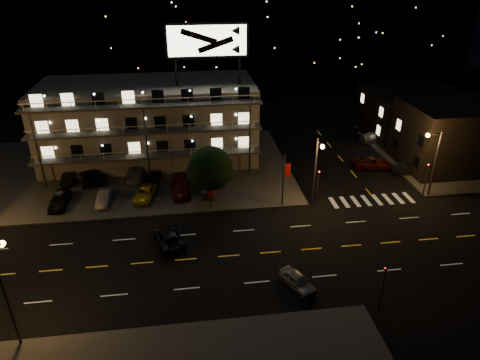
{
  "coord_description": "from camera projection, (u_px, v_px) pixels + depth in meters",
  "views": [
    {
      "loc": [
        -5.3,
        -32.24,
        24.63
      ],
      "look_at": [
        0.16,
        8.0,
        3.79
      ],
      "focal_mm": 32.0,
      "sensor_mm": 36.0,
      "label": 1
    }
  ],
  "objects": [
    {
      "name": "lot_car_0",
      "position": [
        59.0,
        200.0,
        47.62
      ],
      "size": [
        1.95,
        4.53,
        1.52
      ],
      "primitive_type": "imported",
      "rotation": [
        0.0,
        0.0,
        -0.03
      ],
      "color": "black",
      "rests_on": "curb_nw"
    },
    {
      "name": "tree",
      "position": [
        210.0,
        170.0,
        47.32
      ],
      "size": [
        5.2,
        5.01,
        6.55
      ],
      "color": "black",
      "rests_on": "curb_nw"
    },
    {
      "name": "road_car_west",
      "position": [
        169.0,
        237.0,
        41.54
      ],
      "size": [
        3.56,
        5.48,
        1.4
      ],
      "primitive_type": "imported",
      "rotation": [
        0.0,
        0.0,
        3.4
      ],
      "color": "black",
      "rests_on": "ground"
    },
    {
      "name": "lot_car_7",
      "position": [
        135.0,
        172.0,
        53.9
      ],
      "size": [
        2.26,
        5.2,
        1.49
      ],
      "primitive_type": "imported",
      "rotation": [
        0.0,
        0.0,
        3.11
      ],
      "color": "gray",
      "rests_on": "curb_nw"
    },
    {
      "name": "road_car_east",
      "position": [
        298.0,
        281.0,
        35.96
      ],
      "size": [
        2.94,
        4.04,
        1.28
      ],
      "primitive_type": "imported",
      "rotation": [
        0.0,
        0.0,
        0.43
      ],
      "color": "gray",
      "rests_on": "ground"
    },
    {
      "name": "signal_nw",
      "position": [
        318.0,
        183.0,
        47.69
      ],
      "size": [
        0.2,
        0.27,
        4.6
      ],
      "color": "#2D2D30",
      "rests_on": "ground"
    },
    {
      "name": "side_car_0",
      "position": [
        409.0,
        169.0,
        55.04
      ],
      "size": [
        4.45,
        2.2,
        1.4
      ],
      "primitive_type": "imported",
      "rotation": [
        0.0,
        0.0,
        1.4
      ],
      "color": "black",
      "rests_on": "ground"
    },
    {
      "name": "curb_ne",
      "position": [
        434.0,
        153.0,
        61.48
      ],
      "size": [
        16.0,
        24.0,
        0.15
      ],
      "primitive_type": "cube",
      "color": "#3E3E3B",
      "rests_on": "ground"
    },
    {
      "name": "streetlight_nc",
      "position": [
        317.0,
        166.0,
        46.05
      ],
      "size": [
        0.44,
        1.92,
        8.0
      ],
      "color": "#2D2D30",
      "rests_on": "ground"
    },
    {
      "name": "curb_nw",
      "position": [
        121.0,
        170.0,
        56.23
      ],
      "size": [
        44.0,
        24.0,
        0.15
      ],
      "primitive_type": "cube",
      "color": "#3E3E3B",
      "rests_on": "ground"
    },
    {
      "name": "ground",
      "position": [
        250.0,
        254.0,
        40.3
      ],
      "size": [
        140.0,
        140.0,
        0.0
      ],
      "primitive_type": "plane",
      "color": "black",
      "rests_on": "ground"
    },
    {
      "name": "side_car_1",
      "position": [
        373.0,
        163.0,
        56.81
      ],
      "size": [
        5.37,
        3.12,
        1.41
      ],
      "primitive_type": "imported",
      "rotation": [
        0.0,
        0.0,
        1.41
      ],
      "color": "#54120C",
      "rests_on": "ground"
    },
    {
      "name": "side_car_3",
      "position": [
        351.0,
        131.0,
        67.4
      ],
      "size": [
        4.48,
        2.11,
        1.48
      ],
      "primitive_type": "imported",
      "rotation": [
        0.0,
        0.0,
        1.49
      ],
      "color": "black",
      "rests_on": "ground"
    },
    {
      "name": "hill_backdrop",
      "position": [
        176.0,
        27.0,
        94.95
      ],
      "size": [
        120.0,
        25.0,
        24.0
      ],
      "color": "black",
      "rests_on": "ground"
    },
    {
      "name": "streetlight_ne",
      "position": [
        433.0,
        158.0,
        48.0
      ],
      "size": [
        1.92,
        0.44,
        8.0
      ],
      "color": "#2D2D30",
      "rests_on": "ground"
    },
    {
      "name": "lot_car_2",
      "position": [
        145.0,
        193.0,
        49.25
      ],
      "size": [
        2.89,
        4.71,
        1.22
      ],
      "primitive_type": "imported",
      "rotation": [
        0.0,
        0.0,
        -0.21
      ],
      "color": "yellow",
      "rests_on": "curb_nw"
    },
    {
      "name": "side_car_2",
      "position": [
        376.0,
        137.0,
        64.98
      ],
      "size": [
        5.33,
        2.6,
        1.49
      ],
      "primitive_type": "imported",
      "rotation": [
        0.0,
        0.0,
        1.67
      ],
      "color": "gray",
      "rests_on": "ground"
    },
    {
      "name": "lot_car_3",
      "position": [
        181.0,
        187.0,
        50.27
      ],
      "size": [
        2.34,
        5.32,
        1.52
      ],
      "primitive_type": "imported",
      "rotation": [
        0.0,
        0.0,
        0.04
      ],
      "color": "#54120C",
      "rests_on": "curb_nw"
    },
    {
      "name": "lot_car_4",
      "position": [
        208.0,
        186.0,
        50.77
      ],
      "size": [
        1.99,
        4.1,
        1.35
      ],
      "primitive_type": "imported",
      "rotation": [
        0.0,
        0.0,
        -0.1
      ],
      "color": "gray",
      "rests_on": "curb_nw"
    },
    {
      "name": "side_bldg_front",
      "position": [
        457.0,
        135.0,
        56.05
      ],
      "size": [
        14.06,
        10.0,
        8.5
      ],
      "color": "black",
      "rests_on": "ground"
    },
    {
      "name": "lot_car_8",
      "position": [
        153.0,
        177.0,
        52.9
      ],
      "size": [
        2.22,
        4.14,
        1.34
      ],
      "primitive_type": "imported",
      "rotation": [
        0.0,
        0.0,
        2.97
      ],
      "color": "black",
      "rests_on": "curb_nw"
    },
    {
      "name": "streetlight_s",
      "position": [
        6.0,
        288.0,
        28.89
      ],
      "size": [
        0.44,
        1.92,
        8.0
      ],
      "color": "#2D2D30",
      "rests_on": "ground"
    },
    {
      "name": "lot_car_9",
      "position": [
        225.0,
        169.0,
        54.64
      ],
      "size": [
        1.81,
        4.61,
        1.49
      ],
      "primitive_type": "imported",
      "rotation": [
        0.0,
        0.0,
        3.09
      ],
      "color": "#54120C",
      "rests_on": "curb_nw"
    },
    {
      "name": "side_bldg_back",
      "position": [
        411.0,
        112.0,
        66.97
      ],
      "size": [
        14.06,
        12.0,
        7.0
      ],
      "color": "black",
      "rests_on": "ground"
    },
    {
      "name": "stop_sign",
      "position": [
        211.0,
        196.0,
        46.72
      ],
      "size": [
        0.91,
        0.11,
        2.61
      ],
      "color": "#2D2D30",
      "rests_on": "ground"
    },
    {
      "name": "lot_car_6",
      "position": [
        91.0,
        176.0,
        53.09
      ],
      "size": [
        3.65,
        5.73,
        1.47
      ],
      "primitive_type": "imported",
      "rotation": [
        0.0,
        0.0,
        3.39
      ],
      "color": "black",
      "rests_on": "curb_nw"
    },
    {
      "name": "signal_sw",
      "position": [
        383.0,
        284.0,
        32.71
      ],
      "size": [
        0.2,
        0.27,
        4.6
      ],
      "color": "#2D2D30",
      "rests_on": "ground"
    },
    {
      "name": "banner_north",
      "position": [
        284.0,
        179.0,
        46.75
      ],
      "size": [
        0.83,
        0.16,
        6.4
      ],
      "color": "#2D2D30",
      "rests_on": "ground"
    },
    {
      "name": "lot_car_5",
      "position": [
        70.0,
        177.0,
        52.93
      ],
      "size": [
        1.41,
        3.92,
        1.29
      ],
      "primitive_type": "imported",
      "rotation": [
        0.0,
        0.0,
        3.13
      ],
      "color": "black",
      "rests_on": "curb_nw"
    },
    {
      "name": "lot_car_1",
      "position": [
        104.0,
        198.0,
        48.28
      ],
      "size": [
        1.49,
        3.92,
        1.28
      ],
      "primitive_type": "imported",
      "rotation": [
        0.0,
        0.0,
        -0.04
      ],
      "color": "gray",
      "rests_on": "curb_nw"
    },
    {
      "name": "signal_ne",
      "position": [
        427.0,
        176.0,
        49.25
      ],
      "size": [
        0.27,
        0.2,
        4.6
      ],
      "color": "#2D2D30",
      "rests_on": "ground"
    },
    {
      "name": "motel",
      "position": [
        150.0,
        121.0,
        57.73
      ],
      "size": [
        28.0,
        13.8,
        18.1
      ],
      "color": "gray",
      "rests_on": "ground"
    }
  ]
}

